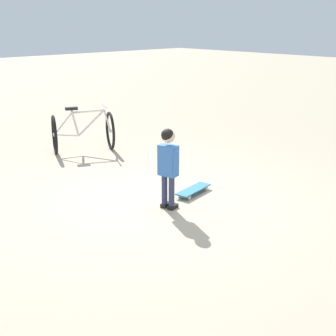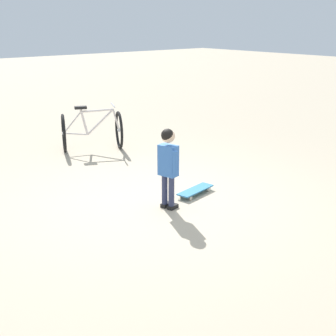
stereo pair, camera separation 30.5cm
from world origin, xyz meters
TOP-DOWN VIEW (x-y plane):
  - ground_plane at (0.00, 0.00)m, footprint 50.00×50.00m
  - child_person at (0.30, -0.00)m, footprint 0.40×0.22m
  - skateboard at (0.16, 0.61)m, footprint 0.30×0.65m
  - bicycle_near at (-2.76, 0.70)m, footprint 1.10×1.27m

SIDE VIEW (x-z plane):
  - ground_plane at x=0.00m, z-range 0.00..0.00m
  - skateboard at x=0.16m, z-range 0.02..0.10m
  - bicycle_near at x=-2.76m, z-range -0.04..0.80m
  - child_person at x=0.30m, z-range 0.13..1.19m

